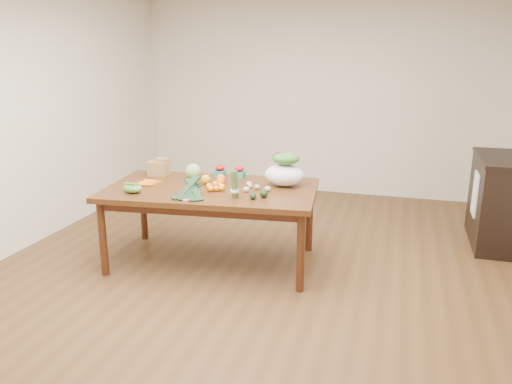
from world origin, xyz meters
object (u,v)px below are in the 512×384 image
(paper_bag, at_px, (158,167))
(mandarin_cluster, at_px, (215,185))
(dining_table, at_px, (212,225))
(cabbage, at_px, (193,171))
(kale_bunch, at_px, (189,190))
(asparagus_bundle, at_px, (235,184))
(cabinet, at_px, (500,201))
(salad_bag, at_px, (284,171))

(paper_bag, relative_size, mandarin_cluster, 1.39)
(paper_bag, bearing_deg, dining_table, -22.26)
(cabbage, relative_size, kale_bunch, 0.39)
(mandarin_cluster, relative_size, asparagus_bundle, 0.72)
(cabbage, bearing_deg, paper_bag, 176.23)
(cabbage, bearing_deg, dining_table, -41.49)
(asparagus_bundle, bearing_deg, cabinet, 27.16)
(cabbage, bearing_deg, mandarin_cluster, -41.79)
(cabinet, xyz_separation_m, kale_bunch, (-2.76, -1.68, 0.36))
(salad_bag, bearing_deg, asparagus_bundle, -121.67)
(cabbage, relative_size, salad_bag, 0.41)
(asparagus_bundle, relative_size, salad_bag, 0.67)
(mandarin_cluster, height_order, kale_bunch, kale_bunch)
(cabbage, relative_size, mandarin_cluster, 0.86)
(dining_table, height_order, mandarin_cluster, mandarin_cluster)
(asparagus_bundle, bearing_deg, paper_bag, 146.03)
(paper_bag, distance_m, kale_bunch, 0.92)
(dining_table, height_order, asparagus_bundle, asparagus_bundle)
(cabbage, distance_m, mandarin_cluster, 0.48)
(paper_bag, height_order, kale_bunch, paper_bag)
(cabinet, relative_size, asparagus_bundle, 4.08)
(kale_bunch, bearing_deg, mandarin_cluster, 63.78)
(cabinet, bearing_deg, salad_bag, -153.32)
(kale_bunch, relative_size, salad_bag, 1.07)
(kale_bunch, height_order, salad_bag, salad_bag)
(mandarin_cluster, xyz_separation_m, salad_bag, (0.57, 0.32, 0.10))
(salad_bag, bearing_deg, dining_table, -157.95)
(asparagus_bundle, height_order, salad_bag, salad_bag)
(kale_bunch, bearing_deg, cabinet, 25.42)
(dining_table, bearing_deg, cabbage, 132.58)
(cabinet, relative_size, cabbage, 6.62)
(asparagus_bundle, bearing_deg, salad_bag, 52.40)
(cabinet, xyz_separation_m, salad_bag, (-2.07, -1.04, 0.43))
(cabbage, xyz_separation_m, mandarin_cluster, (0.36, -0.32, -0.03))
(mandarin_cluster, relative_size, salad_bag, 0.48)
(cabinet, xyz_separation_m, asparagus_bundle, (-2.39, -1.56, 0.40))
(cabinet, bearing_deg, asparagus_bundle, -146.91)
(paper_bag, xyz_separation_m, salad_bag, (1.33, -0.02, 0.06))
(asparagus_bundle, xyz_separation_m, salad_bag, (0.32, 0.52, 0.02))
(paper_bag, distance_m, salad_bag, 1.33)
(cabinet, height_order, asparagus_bundle, asparagus_bundle)
(paper_bag, height_order, cabbage, paper_bag)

